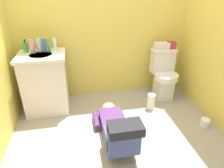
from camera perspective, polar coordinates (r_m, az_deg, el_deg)
ground_plane at (r=2.46m, az=2.02°, el=-14.71°), size 3.02×3.16×0.04m
wall_back at (r=2.97m, az=-2.58°, el=18.91°), size 2.68×0.08×2.40m
toilet at (r=3.13m, az=14.69°, el=2.60°), size 0.36×0.46×0.75m
vanity_cabinet at (r=2.83m, az=-18.68°, el=0.49°), size 0.60×0.52×0.82m
faucet at (r=2.81m, az=-19.74°, el=10.02°), size 0.02×0.02×0.10m
person_plumber at (r=2.25m, az=1.20°, el=-12.82°), size 0.39×1.06×0.52m
tissue_box at (r=3.05m, az=14.16°, el=10.67°), size 0.22×0.11×0.10m
toiletry_bag at (r=3.11m, az=16.74°, el=10.77°), size 0.12×0.09×0.11m
soap_dispenser at (r=2.82m, az=-23.70°, el=9.78°), size 0.06×0.06×0.17m
bottle_pink at (r=2.74m, az=-22.10°, el=10.09°), size 0.06×0.06×0.18m
bottle_clear at (r=2.77m, az=-20.37°, el=10.46°), size 0.06×0.06×0.17m
bottle_blue at (r=2.74m, az=-19.01°, el=10.55°), size 0.05×0.05×0.17m
bottle_green at (r=2.73m, az=-17.78°, el=10.56°), size 0.04×0.04×0.16m
bottle_white at (r=2.74m, az=-16.24°, el=10.93°), size 0.04×0.04×0.17m
paper_towel_roll at (r=2.88m, az=11.25°, el=-5.01°), size 0.11×0.11×0.23m
toilet_paper_roll at (r=2.79m, az=25.28°, el=-10.09°), size 0.11×0.11×0.10m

